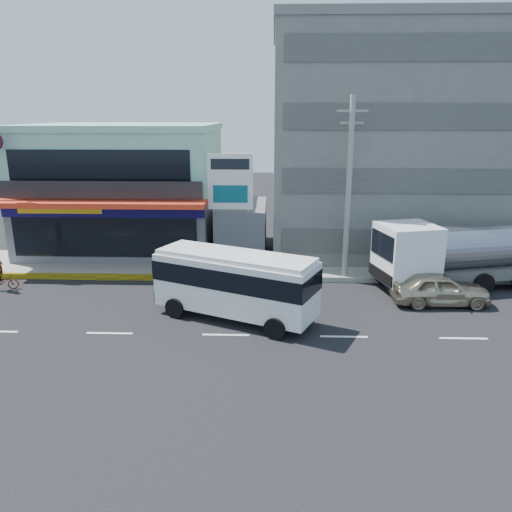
% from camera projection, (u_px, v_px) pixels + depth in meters
% --- Properties ---
extents(ground, '(120.00, 120.00, 0.00)m').
position_uv_depth(ground, '(226.00, 335.00, 21.21)').
color(ground, black).
rests_on(ground, ground).
extents(sidewalk, '(70.00, 5.00, 0.30)m').
position_uv_depth(sidewalk, '(323.00, 267.00, 30.13)').
color(sidewalk, gray).
rests_on(sidewalk, ground).
extents(shop_building, '(12.40, 11.70, 8.00)m').
position_uv_depth(shop_building, '(126.00, 191.00, 33.76)').
color(shop_building, '#4F4F55').
rests_on(shop_building, ground).
extents(concrete_building, '(16.00, 12.00, 14.00)m').
position_uv_depth(concrete_building, '(394.00, 145.00, 33.35)').
color(concrete_building, slate).
rests_on(concrete_building, ground).
extents(gap_structure, '(3.00, 6.00, 3.50)m').
position_uv_depth(gap_structure, '(242.00, 231.00, 32.25)').
color(gap_structure, '#4F4F55').
rests_on(gap_structure, ground).
extents(satellite_dish, '(1.50, 1.50, 0.15)m').
position_uv_depth(satellite_dish, '(241.00, 206.00, 30.78)').
color(satellite_dish, slate).
rests_on(satellite_dish, gap_structure).
extents(billboard, '(2.60, 0.18, 6.90)m').
position_uv_depth(billboard, '(230.00, 188.00, 28.70)').
color(billboard, gray).
rests_on(billboard, ground).
extents(utility_pole_near, '(1.60, 0.30, 10.00)m').
position_uv_depth(utility_pole_near, '(349.00, 189.00, 26.69)').
color(utility_pole_near, '#999993').
rests_on(utility_pole_near, ground).
extents(minibus, '(7.72, 5.24, 3.10)m').
position_uv_depth(minibus, '(235.00, 280.00, 22.41)').
color(minibus, white).
rests_on(minibus, ground).
extents(sedan, '(4.74, 2.01, 1.60)m').
position_uv_depth(sedan, '(440.00, 289.00, 24.42)').
color(sedan, '#B7AA8C').
rests_on(sedan, ground).
extents(tanker_truck, '(9.50, 4.81, 3.60)m').
position_uv_depth(tanker_truck, '(454.00, 253.00, 26.44)').
color(tanker_truck, white).
rests_on(tanker_truck, ground).
extents(motorcycle_rider, '(1.72, 1.13, 2.09)m').
position_uv_depth(motorcycle_rider, '(1.00, 278.00, 26.41)').
color(motorcycle_rider, '#59190C').
rests_on(motorcycle_rider, ground).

